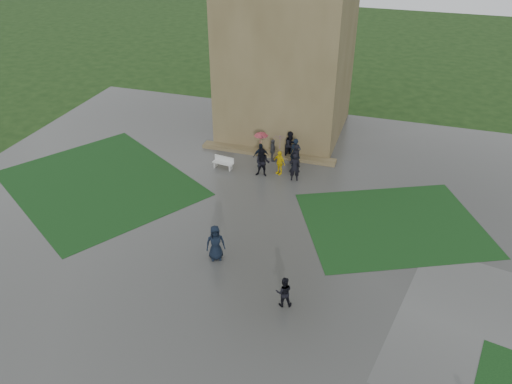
% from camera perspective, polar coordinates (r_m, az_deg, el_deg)
% --- Properties ---
extents(ground, '(120.00, 120.00, 0.00)m').
position_cam_1_polar(ground, '(24.54, -5.75, -6.65)').
color(ground, black).
extents(plaza, '(34.00, 34.00, 0.02)m').
position_cam_1_polar(plaza, '(26.00, -4.06, -4.05)').
color(plaza, '#3B3B38').
rests_on(plaza, ground).
extents(lawn_inset_left, '(14.10, 13.46, 0.01)m').
position_cam_1_polar(lawn_inset_left, '(31.13, -17.43, 0.96)').
color(lawn_inset_left, black).
rests_on(lawn_inset_left, plaza).
extents(lawn_inset_right, '(11.12, 10.15, 0.01)m').
position_cam_1_polar(lawn_inset_right, '(27.12, 15.37, -3.56)').
color(lawn_inset_right, black).
rests_on(lawn_inset_right, plaza).
extents(tower_plinth, '(9.00, 0.80, 0.22)m').
position_cam_1_polar(tower_plinth, '(32.90, 1.36, 4.45)').
color(tower_plinth, brown).
rests_on(tower_plinth, plaza).
extents(bench, '(1.37, 0.58, 0.77)m').
position_cam_1_polar(bench, '(31.23, -3.75, 3.40)').
color(bench, beige).
rests_on(bench, plaza).
extents(visitor_cluster, '(3.28, 3.79, 2.64)m').
position_cam_1_polar(visitor_cluster, '(30.62, 2.36, 4.57)').
color(visitor_cluster, black).
rests_on(visitor_cluster, plaza).
extents(pedestrian_mid, '(1.07, 0.95, 1.82)m').
position_cam_1_polar(pedestrian_mid, '(23.45, -4.66, -5.80)').
color(pedestrian_mid, black).
rests_on(pedestrian_mid, plaza).
extents(pedestrian_near, '(0.79, 0.59, 1.44)m').
position_cam_1_polar(pedestrian_near, '(21.15, 3.21, -11.32)').
color(pedestrian_near, black).
rests_on(pedestrian_near, plaza).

